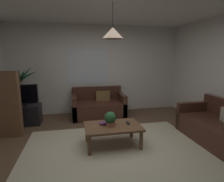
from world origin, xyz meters
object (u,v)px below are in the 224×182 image
Objects in this scene: couch_under_window at (99,107)px; potted_plant_on_table at (110,118)px; book_on_table_1 at (103,123)px; remote_on_table_0 at (128,123)px; potted_palm_corner at (21,94)px; tv at (20,95)px; pendant_lamp at (113,33)px; tv_stand at (22,115)px; bookshelf_corner at (2,104)px; coffee_table at (113,128)px; book_on_table_0 at (104,124)px; couch_right_side at (216,128)px.

couch_under_window reaches higher than potted_plant_on_table.
book_on_table_1 is 0.91× the size of remote_on_table_0.
potted_palm_corner is (-2.40, 1.89, 0.30)m from remote_on_table_0.
potted_palm_corner is at bearing 136.13° from book_on_table_1.
pendant_lamp is (2.01, -1.52, 1.33)m from tv.
couch_under_window is at bearing 7.78° from tv_stand.
remote_on_table_0 is at bearing -32.78° from tv_stand.
tv_stand is 0.83m from bookshelf_corner.
coffee_table is 1.73× the size of pendant_lamp.
potted_plant_on_table is (0.11, -0.10, 0.14)m from book_on_table_0.
potted_plant_on_table is 2.50m from tv.
book_on_table_0 is 0.17× the size of tv_stand.
book_on_table_1 is at bearing -37.81° from tv.
book_on_table_0 is 2.69m from potted_palm_corner.
couch_right_side is (2.13, -2.05, -0.00)m from couch_under_window.
book_on_table_0 is at bearing -37.95° from tv_stand.
coffee_table is 0.76× the size of bookshelf_corner.
book_on_table_1 is at bearing -38.23° from tv_stand.
remote_on_table_0 is 2.66m from bookshelf_corner.
couch_under_window is 2.39× the size of pendant_lamp.
bookshelf_corner is at bearing 158.18° from pendant_lamp.
book_on_table_1 is at bearing -94.49° from couch_under_window.
tv_stand is at bearing -172.22° from couch_under_window.
pendant_lamp is at bearing -168.00° from remote_on_table_0.
remote_on_table_0 is 2.77m from tv.
bookshelf_corner is (-2.03, 0.79, 0.28)m from book_on_table_1.
couch_right_side is 2.28m from book_on_table_0.
book_on_table_0 is 0.96× the size of remote_on_table_0.
couch_under_window is 2.11m from potted_palm_corner.
couch_right_side is 1.81m from remote_on_table_0.
coffee_table is at bearing -30.99° from book_on_table_0.
book_on_table_0 is 0.20m from potted_plant_on_table.
tv_stand is at bearing 142.55° from coffee_table.
pendant_lamp reaches higher than coffee_table.
coffee_table is at bearing -42.82° from potted_palm_corner.
coffee_table is 6.95× the size of book_on_table_0.
couch_right_side is 9.23× the size of remote_on_table_0.
tv_stand is at bearing 74.39° from bookshelf_corner.
pendant_lamp is (2.19, -0.88, 1.39)m from bookshelf_corner.
tv is at bearing 142.47° from book_on_table_0.
potted_palm_corner is 2.35× the size of pendant_lamp.
potted_palm_corner is (-2.06, 0.13, 0.43)m from couch_under_window.
book_on_table_0 is (-0.16, 0.09, 0.07)m from coffee_table.
potted_palm_corner is at bearing 145.74° from remote_on_table_0.
couch_under_window and couch_right_side have the same top height.
couch_right_side is at bearing -43.89° from couch_under_window.
book_on_table_1 is at bearing 178.91° from remote_on_table_0.
pendant_lamp is (0.05, 0.01, 1.55)m from potted_plant_on_table.
couch_right_side is at bearing -6.43° from coffee_table.
couch_under_window reaches higher than book_on_table_0.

